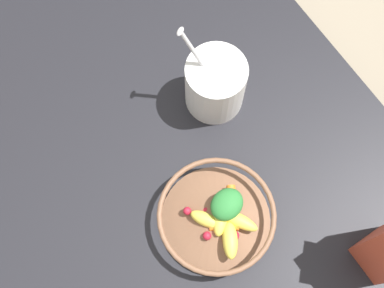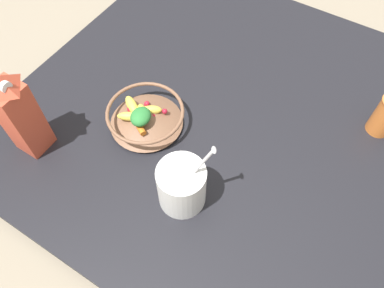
{
  "view_description": "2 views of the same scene",
  "coord_description": "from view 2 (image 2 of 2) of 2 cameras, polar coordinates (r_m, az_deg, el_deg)",
  "views": [
    {
      "loc": [
        -0.03,
        0.28,
        1.06
      ],
      "look_at": [
        -0.2,
        0.03,
        0.13
      ],
      "focal_mm": 50.0,
      "sensor_mm": 36.0,
      "label": 1
    },
    {
      "loc": [
        -0.64,
        -0.29,
        0.91
      ],
      "look_at": [
        -0.18,
        -0.01,
        0.08
      ],
      "focal_mm": 35.0,
      "sensor_mm": 36.0,
      "label": 2
    }
  ],
  "objects": [
    {
      "name": "yogurt_tub",
      "position": [
        0.9,
        -1.58,
        -6.21
      ],
      "size": [
        0.12,
        0.13,
        0.23
      ],
      "color": "white",
      "rests_on": "countertop"
    },
    {
      "name": "ground_plane",
      "position": [
        1.15,
        4.54,
        4.33
      ],
      "size": [
        6.0,
        6.0,
        0.0
      ],
      "primitive_type": "plane",
      "color": "gray"
    },
    {
      "name": "countertop",
      "position": [
        1.14,
        4.6,
        4.85
      ],
      "size": [
        1.18,
        1.18,
        0.03
      ],
      "color": "black",
      "rests_on": "ground_plane"
    },
    {
      "name": "fruit_bowl",
      "position": [
        1.07,
        -7.17,
        4.23
      ],
      "size": [
        0.22,
        0.22,
        0.09
      ],
      "color": "brown",
      "rests_on": "countertop"
    },
    {
      "name": "milk_carton",
      "position": [
        1.04,
        -24.96,
        4.25
      ],
      "size": [
        0.08,
        0.08,
        0.27
      ],
      "color": "#CC4C33",
      "rests_on": "countertop"
    }
  ]
}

